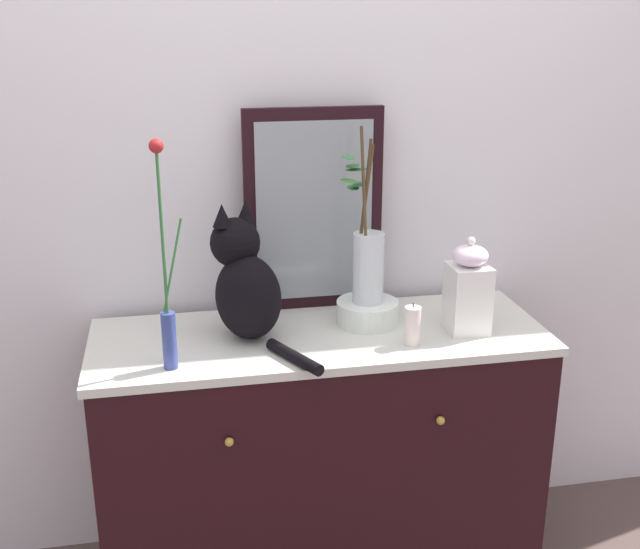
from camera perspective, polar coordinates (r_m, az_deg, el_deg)
name	(u,v)px	position (r m, az deg, el deg)	size (l,w,h in m)	color
wall_back	(300,153)	(2.44, -1.44, 8.86)	(4.40, 0.08, 2.60)	silver
sideboard	(320,457)	(2.47, 0.00, -13.17)	(1.32, 0.50, 0.83)	black
mirror_leaning	(314,211)	(2.38, -0.46, 4.68)	(0.42, 0.03, 0.62)	black
cat_sitting	(246,283)	(2.21, -5.46, -0.63)	(0.29, 0.43, 0.39)	black
vase_slim_green	(167,302)	(2.03, -11.11, -1.98)	(0.07, 0.04, 0.60)	#35438B
bowl_porcelain	(367,312)	(2.33, 3.48, -2.77)	(0.18, 0.18, 0.07)	white
vase_glass_clear	(367,261)	(2.28, 3.48, 1.02)	(0.14, 0.14, 0.52)	silver
jar_lidded_porcelain	(468,290)	(2.28, 10.76, -1.12)	(0.11, 0.11, 0.29)	white
candle_pillar	(412,326)	(2.19, 6.76, -3.75)	(0.05, 0.05, 0.12)	silver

